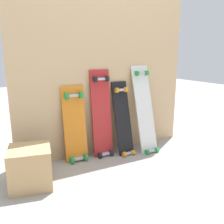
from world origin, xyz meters
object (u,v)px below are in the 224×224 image
(skateboard_red, at_px, (102,117))
(wooden_crate, at_px, (31,167))
(skateboard_orange, at_px, (75,127))
(skateboard_black, at_px, (123,122))
(skateboard_white, at_px, (145,112))

(skateboard_red, xyz_separation_m, wooden_crate, (-0.75, -0.29, -0.24))
(skateboard_red, bearing_deg, wooden_crate, -159.03)
(skateboard_orange, bearing_deg, skateboard_black, -5.92)
(skateboard_black, bearing_deg, wooden_crate, -166.08)
(skateboard_black, bearing_deg, skateboard_white, -7.12)
(wooden_crate, bearing_deg, skateboard_white, 9.80)
(skateboard_orange, relative_size, skateboard_black, 0.97)
(skateboard_red, height_order, skateboard_white, skateboard_white)
(skateboard_red, relative_size, wooden_crate, 2.97)
(skateboard_orange, bearing_deg, skateboard_red, -0.81)
(skateboard_orange, xyz_separation_m, skateboard_black, (0.50, -0.05, 0.00))
(skateboard_black, relative_size, wooden_crate, 2.59)
(skateboard_red, height_order, wooden_crate, skateboard_red)
(skateboard_red, xyz_separation_m, skateboard_white, (0.46, -0.08, 0.01))
(skateboard_orange, xyz_separation_m, skateboard_red, (0.28, -0.00, 0.07))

